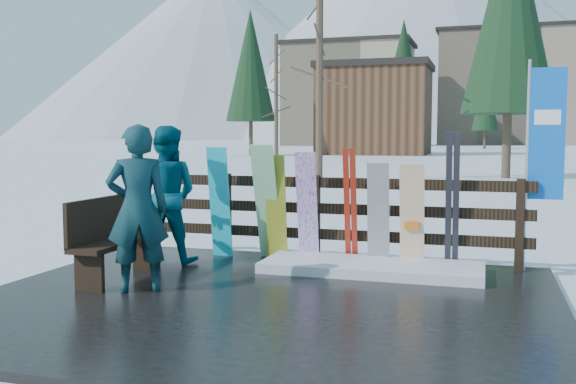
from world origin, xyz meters
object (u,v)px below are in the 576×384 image
(bench, at_px, (114,236))
(snowboard_2, at_px, (276,208))
(snowboard_3, at_px, (307,207))
(snowboard_4, at_px, (378,215))
(person_back, at_px, (165,195))
(person_front, at_px, (138,209))
(snowboard_0, at_px, (220,202))
(snowboard_1, at_px, (267,202))
(rental_flag, at_px, (542,142))
(snowboard_5, at_px, (412,216))

(bench, xyz_separation_m, snowboard_2, (1.45, 1.66, 0.20))
(bench, relative_size, snowboard_3, 1.01)
(snowboard_4, bearing_deg, snowboard_2, -180.00)
(snowboard_2, relative_size, person_back, 0.79)
(person_front, bearing_deg, snowboard_2, -144.49)
(bench, relative_size, snowboard_0, 0.98)
(person_back, bearing_deg, snowboard_4, -177.36)
(snowboard_1, xyz_separation_m, snowboard_3, (0.57, 0.00, -0.05))
(person_front, height_order, person_back, person_back)
(rental_flag, bearing_deg, snowboard_1, -175.54)
(person_back, bearing_deg, rental_flag, -179.09)
(snowboard_3, bearing_deg, rental_flag, 5.33)
(rental_flag, bearing_deg, person_front, -150.63)
(snowboard_0, relative_size, snowboard_3, 1.03)
(snowboard_2, bearing_deg, rental_flag, 4.64)
(snowboard_2, relative_size, rental_flag, 0.55)
(snowboard_0, distance_m, snowboard_4, 2.20)
(snowboard_1, bearing_deg, snowboard_2, -0.00)
(bench, distance_m, snowboard_0, 1.79)
(snowboard_1, height_order, snowboard_3, snowboard_1)
(snowboard_0, bearing_deg, snowboard_4, 0.00)
(bench, relative_size, rental_flag, 0.58)
(bench, xyz_separation_m, snowboard_1, (1.31, 1.66, 0.27))
(snowboard_0, distance_m, snowboard_3, 1.25)
(snowboard_1, bearing_deg, bench, -128.26)
(bench, xyz_separation_m, person_front, (0.57, -0.43, 0.38))
(snowboard_3, bearing_deg, person_back, -161.84)
(snowboard_1, bearing_deg, person_front, -109.39)
(snowboard_0, height_order, snowboard_5, snowboard_0)
(bench, height_order, snowboard_0, snowboard_0)
(rental_flag, bearing_deg, snowboard_2, -175.36)
(snowboard_1, distance_m, snowboard_4, 1.52)
(bench, xyz_separation_m, person_back, (0.10, 1.08, 0.39))
(bench, bearing_deg, person_front, -36.75)
(snowboard_1, xyz_separation_m, person_front, (-0.74, -2.09, 0.12))
(snowboard_1, relative_size, snowboard_4, 1.20)
(snowboard_0, relative_size, snowboard_2, 1.07)
(snowboard_5, bearing_deg, snowboard_0, 180.00)
(snowboard_4, relative_size, person_back, 0.74)
(snowboard_2, height_order, snowboard_3, snowboard_3)
(snowboard_2, bearing_deg, snowboard_0, 180.00)
(snowboard_4, relative_size, person_front, 0.75)
(snowboard_5, xyz_separation_m, rental_flag, (1.52, 0.27, 0.94))
(person_front, relative_size, person_back, 0.99)
(snowboard_4, height_order, person_back, person_back)
(snowboard_2, relative_size, snowboard_5, 1.07)
(snowboard_3, bearing_deg, person_front, -121.93)
(snowboard_3, relative_size, rental_flag, 0.57)
(snowboard_2, distance_m, snowboard_5, 1.81)
(snowboard_1, height_order, snowboard_2, snowboard_1)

